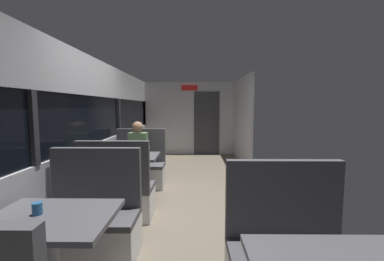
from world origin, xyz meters
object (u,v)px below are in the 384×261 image
Objects in this scene: coffee_cup_primary at (37,209)px; bench_near_window_facing_entry at (92,225)px; dining_table_near_window at (51,229)px; dining_table_mid_window at (130,161)px; seated_passenger at (139,160)px; coffee_cup_secondary at (128,154)px; bench_mid_window_facing_entry at (140,169)px; bench_mid_window_facing_end at (118,195)px.

bench_near_window_facing_entry is at bearing 80.75° from coffee_cup_primary.
dining_table_near_window and dining_table_mid_window have the same top height.
seated_passenger reaches higher than coffee_cup_secondary.
coffee_cup_primary is at bearing -93.18° from coffee_cup_secondary.
bench_near_window_facing_entry is 1.60m from dining_table_mid_window.
dining_table_near_window is 2.90m from seated_passenger.
seated_passenger is 14.00× the size of coffee_cup_secondary.
bench_near_window_facing_entry is 1.50m from coffee_cup_secondary.
bench_mid_window_facing_entry reaches higher than dining_table_near_window.
dining_table_mid_window is 0.20m from coffee_cup_secondary.
dining_table_near_window is 1.60m from bench_mid_window_facing_end.
dining_table_mid_window is 0.64m from seated_passenger.
bench_near_window_facing_entry is at bearing -90.00° from seated_passenger.
coffee_cup_secondary is at bearing -89.51° from bench_mid_window_facing_entry.
bench_mid_window_facing_end is at bearing 85.93° from coffee_cup_primary.
dining_table_near_window is at bearing -11.83° from coffee_cup_primary.
coffee_cup_secondary is (0.01, -0.14, 0.15)m from dining_table_mid_window.
dining_table_near_window is 1.00× the size of dining_table_mid_window.
dining_table_near_window is at bearing -90.00° from bench_mid_window_facing_entry.
bench_mid_window_facing_entry is (0.00, 2.27, 0.00)m from bench_near_window_facing_entry.
dining_table_mid_window is 10.00× the size of coffee_cup_primary.
bench_mid_window_facing_end is at bearing 90.00° from dining_table_near_window.
dining_table_mid_window is at bearing 90.00° from bench_near_window_facing_entry.
coffee_cup_secondary is (0.12, 2.11, 0.00)m from coffee_cup_primary.
bench_near_window_facing_entry is 2.21m from seated_passenger.
dining_table_mid_window is at bearing 92.95° from coffee_cup_secondary.
seated_passenger reaches higher than bench_mid_window_facing_end.
dining_table_near_window is 10.00× the size of coffee_cup_secondary.
bench_near_window_facing_entry is at bearing -90.00° from dining_table_mid_window.
bench_near_window_facing_entry is at bearing -90.00° from bench_mid_window_facing_end.
bench_near_window_facing_entry is at bearing -90.00° from bench_mid_window_facing_entry.
dining_table_near_window is 0.82× the size of bench_mid_window_facing_entry.
seated_passenger is (0.00, 0.63, -0.10)m from dining_table_mid_window.
seated_passenger reaches higher than bench_near_window_facing_entry.
coffee_cup_primary is at bearing -92.19° from seated_passenger.
coffee_cup_secondary is at bearing 89.81° from dining_table_near_window.
coffee_cup_secondary is at bearing 86.82° from coffee_cup_primary.
bench_mid_window_facing_end is 0.87× the size of seated_passenger.
seated_passenger is at bearing 90.54° from coffee_cup_secondary.
bench_mid_window_facing_end is at bearing -90.00° from bench_mid_window_facing_entry.
dining_table_mid_window is at bearing 90.00° from dining_table_near_window.
dining_table_mid_window is at bearing 90.00° from bench_mid_window_facing_end.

